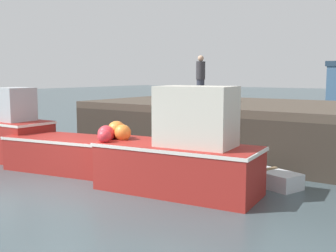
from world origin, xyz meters
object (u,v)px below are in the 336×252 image
(fishing_boat_near_left, at_px, (9,133))
(fishing_boat_mid, at_px, (180,153))
(fishing_boat_near_right, at_px, (76,153))
(dockworker, at_px, (201,79))
(rowboat, at_px, (268,177))

(fishing_boat_near_left, bearing_deg, fishing_boat_mid, -0.76)
(fishing_boat_near_left, height_order, fishing_boat_near_right, fishing_boat_near_left)
(fishing_boat_mid, distance_m, dockworker, 6.03)
(dockworker, bearing_deg, rowboat, -39.88)
(fishing_boat_mid, bearing_deg, fishing_boat_near_left, 179.24)
(fishing_boat_mid, height_order, rowboat, fishing_boat_mid)
(fishing_boat_near_right, xyz_separation_m, dockworker, (1.25, 5.09, 2.15))
(fishing_boat_near_right, relative_size, rowboat, 2.37)
(fishing_boat_near_left, bearing_deg, dockworker, 49.03)
(fishing_boat_mid, relative_size, rowboat, 2.24)
(fishing_boat_mid, bearing_deg, fishing_boat_near_right, 178.20)
(fishing_boat_mid, bearing_deg, rowboat, 51.48)
(fishing_boat_near_right, bearing_deg, fishing_boat_near_left, -179.54)
(rowboat, xyz_separation_m, dockworker, (-3.99, 3.34, 2.49))
(fishing_boat_near_left, height_order, fishing_boat_mid, fishing_boat_mid)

